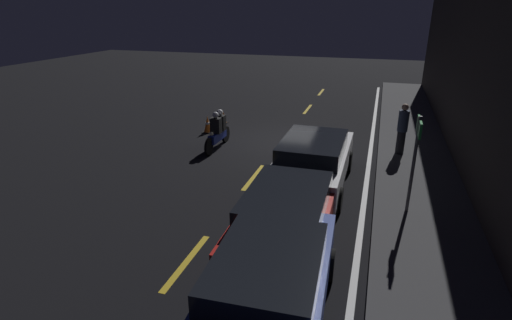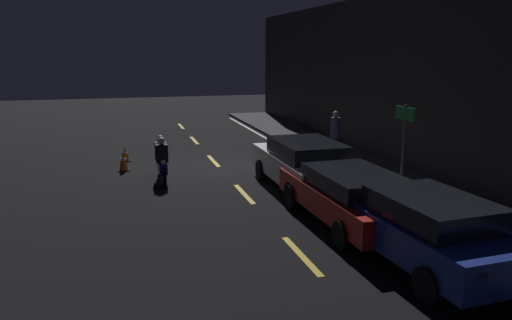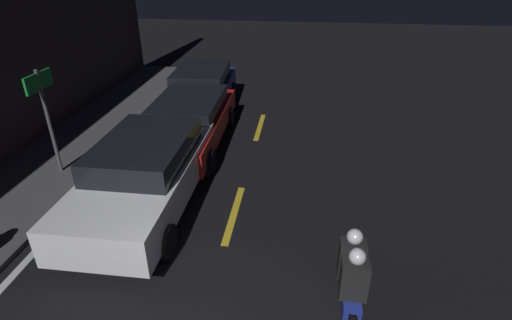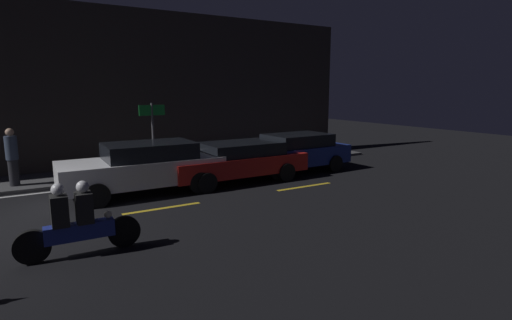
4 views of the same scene
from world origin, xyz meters
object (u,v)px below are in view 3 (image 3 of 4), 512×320
(taxi_red, at_px, (188,121))
(sedan_blue, at_px, (201,90))
(sedan_white, at_px, (145,173))
(shop_sign, at_px, (44,102))
(motorcycle, at_px, (351,279))

(taxi_red, xyz_separation_m, sedan_blue, (2.49, 0.27, 0.05))
(taxi_red, bearing_deg, sedan_white, -1.66)
(sedan_white, height_order, sedan_blue, sedan_white)
(shop_sign, bearing_deg, sedan_white, -112.05)
(sedan_blue, bearing_deg, shop_sign, -29.95)
(sedan_white, relative_size, taxi_red, 0.98)
(sedan_white, height_order, shop_sign, shop_sign)
(motorcycle, distance_m, shop_sign, 7.27)
(sedan_white, distance_m, taxi_red, 3.01)
(taxi_red, xyz_separation_m, shop_sign, (-1.98, 2.56, 1.10))
(taxi_red, distance_m, sedan_blue, 2.51)
(sedan_white, xyz_separation_m, shop_sign, (1.02, 2.53, 1.01))
(taxi_red, xyz_separation_m, motorcycle, (-5.28, -3.81, -0.05))
(sedan_white, xyz_separation_m, sedan_blue, (5.50, 0.24, -0.04))
(sedan_blue, distance_m, shop_sign, 5.13)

